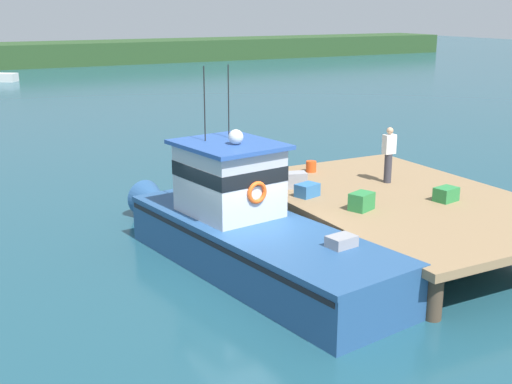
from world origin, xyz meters
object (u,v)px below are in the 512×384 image
object	(u,v)px
crate_stack_mid_dock	(446,194)
crate_stack_near_edge	(362,201)
main_fishing_boat	(245,228)
crate_single_far	(307,190)
bait_bucket	(311,166)
crate_single_by_cleat	(295,180)
deckhand_by_the_boat	(389,154)

from	to	relation	value
crate_stack_mid_dock	crate_stack_near_edge	world-z (taller)	crate_stack_near_edge
main_fishing_boat	crate_single_far	bearing A→B (deg)	22.94
crate_stack_near_edge	crate_stack_mid_dock	bearing A→B (deg)	-9.56
main_fishing_boat	bait_bucket	distance (m)	5.24
crate_single_far	main_fishing_boat	bearing A→B (deg)	-157.06
crate_stack_mid_dock	crate_single_by_cleat	bearing A→B (deg)	132.42
crate_stack_near_edge	bait_bucket	distance (m)	4.12
crate_single_by_cleat	crate_stack_near_edge	world-z (taller)	crate_stack_near_edge
crate_single_far	deckhand_by_the_boat	distance (m)	2.94
main_fishing_boat	crate_stack_mid_dock	bearing A→B (deg)	-11.17
crate_single_far	bait_bucket	distance (m)	2.79
main_fishing_boat	crate_single_far	world-z (taller)	main_fishing_boat
crate_stack_mid_dock	crate_stack_near_edge	distance (m)	2.48
crate_stack_near_edge	bait_bucket	size ratio (longest dim) A/B	1.76
bait_bucket	deckhand_by_the_boat	world-z (taller)	deckhand_by_the_boat
crate_stack_mid_dock	crate_stack_near_edge	size ratio (longest dim) A/B	1.00
main_fishing_boat	deckhand_by_the_boat	distance (m)	5.52
crate_stack_mid_dock	deckhand_by_the_boat	distance (m)	2.35
crate_single_by_cleat	bait_bucket	world-z (taller)	crate_single_by_cleat
crate_stack_mid_dock	deckhand_by_the_boat	bearing A→B (deg)	93.41
crate_stack_near_edge	deckhand_by_the_boat	distance (m)	3.02
main_fishing_boat	crate_single_far	xyz separation A→B (m)	(2.44, 1.03, 0.37)
crate_single_by_cleat	crate_single_far	distance (m)	0.97
crate_single_by_cleat	bait_bucket	bearing A→B (deg)	43.89
crate_single_by_cleat	deckhand_by_the_boat	world-z (taller)	deckhand_by_the_boat
bait_bucket	crate_single_by_cleat	bearing A→B (deg)	-136.11
crate_stack_mid_dock	bait_bucket	distance (m)	4.61
main_fishing_boat	crate_single_by_cleat	size ratio (longest dim) A/B	16.60
crate_single_far	crate_stack_near_edge	bearing A→B (deg)	-72.21
crate_stack_mid_dock	deckhand_by_the_boat	size ratio (longest dim) A/B	0.37
crate_single_by_cleat	deckhand_by_the_boat	bearing A→B (deg)	-16.84
crate_single_far	deckhand_by_the_boat	xyz separation A→B (m)	(2.86, 0.15, 0.68)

